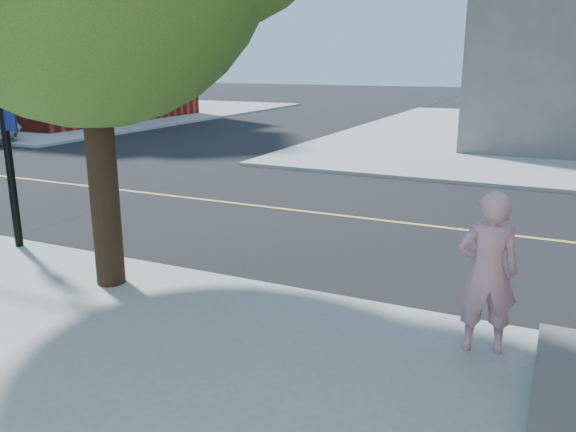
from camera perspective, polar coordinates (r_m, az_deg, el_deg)
The scene contains 4 objects.
ground at distance 11.60m, azimuth -22.96°, elevation -2.93°, with size 140.00×140.00×0.00m, color black.
road_ew at distance 14.83m, azimuth -10.09°, elevation 1.78°, with size 140.00×9.00×0.01m, color black.
sidewalk_nw at distance 42.71m, azimuth -22.54°, elevation 9.44°, with size 26.00×25.00×0.12m, color #9F9F9E.
man_on_phone at distance 6.86m, azimuth 18.82°, elevation -5.24°, with size 0.68×0.45×1.86m, color pink.
Camera 1 is at (8.42, -7.26, 3.32)m, focal length 36.56 mm.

